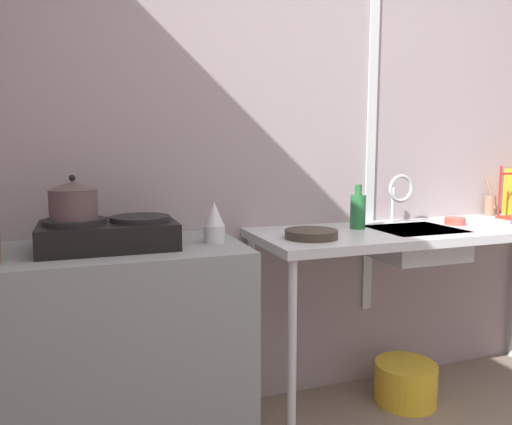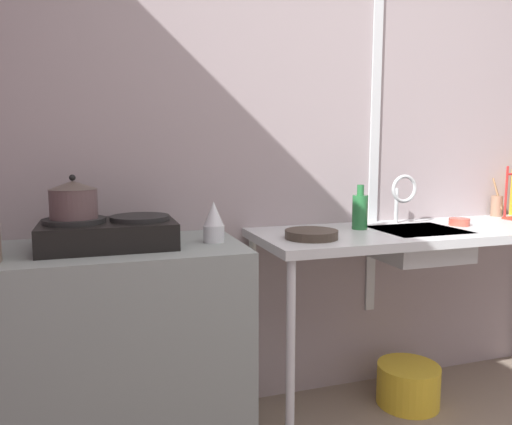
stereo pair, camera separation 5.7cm
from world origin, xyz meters
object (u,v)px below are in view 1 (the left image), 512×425
(sink_basin, at_px, (415,243))
(faucet, at_px, (400,191))
(small_bowl_on_drainboard, at_px, (455,221))
(bucket_on_floor, at_px, (405,383))
(frying_pan, at_px, (311,234))
(percolator, at_px, (214,223))
(pot_on_left_burner, at_px, (73,200))
(bottle_by_sink, at_px, (358,211))
(utensil_jar, at_px, (490,205))
(stove, at_px, (109,233))

(sink_basin, distance_m, faucet, 0.28)
(sink_basin, relative_size, small_bowl_on_drainboard, 3.96)
(sink_basin, bearing_deg, bucket_on_floor, 105.28)
(sink_basin, xyz_separation_m, small_bowl_on_drainboard, (0.27, 0.04, 0.09))
(frying_pan, relative_size, small_bowl_on_drainboard, 2.26)
(frying_pan, bearing_deg, percolator, 172.65)
(pot_on_left_burner, xyz_separation_m, frying_pan, (0.95, -0.08, -0.17))
(percolator, relative_size, bottle_by_sink, 0.79)
(percolator, relative_size, utensil_jar, 0.77)
(utensil_jar, bearing_deg, pot_on_left_burner, -173.99)
(percolator, distance_m, utensil_jar, 1.72)
(frying_pan, distance_m, small_bowl_on_drainboard, 0.86)
(stove, bearing_deg, utensil_jar, 6.35)
(bottle_by_sink, height_order, bucket_on_floor, bottle_by_sink)
(sink_basin, xyz_separation_m, frying_pan, (-0.58, -0.06, 0.09))
(bottle_by_sink, bearing_deg, stove, -176.07)
(small_bowl_on_drainboard, bearing_deg, percolator, -177.99)
(bottle_by_sink, bearing_deg, percolator, -172.03)
(percolator, distance_m, small_bowl_on_drainboard, 1.27)
(stove, distance_m, frying_pan, 0.83)
(sink_basin, xyz_separation_m, faucet, (0.02, 0.15, 0.24))
(faucet, relative_size, bottle_by_sink, 1.19)
(faucet, bearing_deg, percolator, -170.94)
(small_bowl_on_drainboard, xyz_separation_m, bucket_on_floor, (-0.27, -0.02, -0.81))
(sink_basin, height_order, small_bowl_on_drainboard, small_bowl_on_drainboard)
(stove, xyz_separation_m, frying_pan, (0.83, -0.08, -0.04))
(faucet, xyz_separation_m, small_bowl_on_drainboard, (0.25, -0.12, -0.15))
(small_bowl_on_drainboard, bearing_deg, stove, -179.31)
(sink_basin, height_order, frying_pan, frying_pan)
(small_bowl_on_drainboard, distance_m, utensil_jar, 0.49)
(sink_basin, relative_size, bottle_by_sink, 1.87)
(sink_basin, xyz_separation_m, bucket_on_floor, (-0.01, 0.02, -0.72))
(frying_pan, relative_size, bottle_by_sink, 1.07)
(bottle_by_sink, distance_m, utensil_jar, 0.98)
(bottle_by_sink, relative_size, bucket_on_floor, 0.69)
(stove, bearing_deg, small_bowl_on_drainboard, 0.69)
(sink_basin, distance_m, utensil_jar, 0.76)
(pot_on_left_burner, distance_m, utensil_jar, 2.26)
(percolator, distance_m, bottle_by_sink, 0.74)
(stove, bearing_deg, bucket_on_floor, 0.06)
(faucet, height_order, frying_pan, faucet)
(percolator, height_order, bucket_on_floor, percolator)
(percolator, bearing_deg, pot_on_left_burner, 177.42)
(stove, height_order, bucket_on_floor, stove)
(faucet, height_order, utensil_jar, faucet)
(stove, relative_size, frying_pan, 2.23)
(stove, xyz_separation_m, faucet, (1.42, 0.14, 0.11))
(percolator, height_order, small_bowl_on_drainboard, percolator)
(bottle_by_sink, xyz_separation_m, bucket_on_floor, (0.25, -0.08, -0.88))
(percolator, relative_size, faucet, 0.66)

